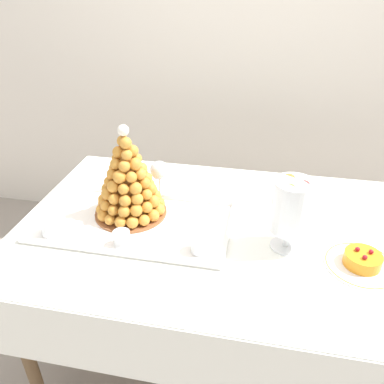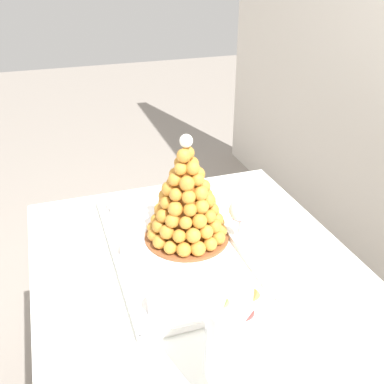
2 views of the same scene
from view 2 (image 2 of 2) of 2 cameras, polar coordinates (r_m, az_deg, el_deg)
buffet_table at (r=1.20m, az=3.61°, el=-17.49°), size 1.35×0.89×0.75m
serving_tray at (r=1.32m, az=-2.47°, el=-6.92°), size 0.66×0.35×0.02m
croquembouche at (r=1.29m, az=-0.67°, el=-0.99°), size 0.25×0.25×0.33m
dessert_cup_left at (r=1.49m, az=-9.39°, el=-1.50°), size 0.06×0.06×0.06m
dessert_cup_mid_left at (r=1.28m, az=-7.95°, el=-7.11°), size 0.05×0.05×0.05m
dessert_cup_centre at (r=1.10m, az=-4.15°, el=-14.01°), size 0.06×0.06×0.05m
macaron_goblet at (r=0.86m, az=5.87°, el=-18.19°), size 0.12×0.12×0.25m
wine_glass at (r=1.29m, az=6.22°, el=-2.52°), size 0.07×0.07×0.15m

